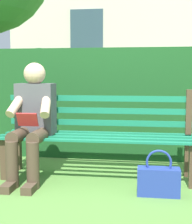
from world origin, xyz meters
TOP-DOWN VIEW (x-y plane):
  - ground at (0.00, 0.00)m, footprint 60.00×60.00m
  - park_bench at (0.00, -0.08)m, footprint 1.98×0.52m
  - person_seated at (0.64, 0.10)m, footprint 0.44×0.73m
  - hedge_backdrop at (-0.47, -1.13)m, footprint 5.62×0.87m
  - handbag at (-0.59, 0.42)m, footprint 0.36×0.14m

SIDE VIEW (x-z plane):
  - ground at x=0.00m, z-range 0.00..0.00m
  - handbag at x=-0.59m, z-range -0.07..0.34m
  - park_bench at x=0.00m, z-range 0.00..0.90m
  - person_seated at x=0.64m, z-range 0.03..1.20m
  - hedge_backdrop at x=-0.47m, z-range -0.03..1.48m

